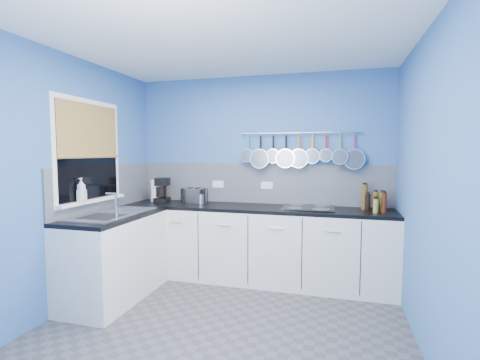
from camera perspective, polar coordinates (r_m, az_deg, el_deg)
The scene contains 45 objects.
floor at distance 3.34m, azimuth -2.84°, elevation -23.17°, with size 3.20×3.00×0.02m, color #47474C.
ceiling at distance 3.11m, azimuth -3.04°, elevation 22.64°, with size 3.20×3.00×0.02m, color white.
wall_back at distance 4.42m, azimuth 3.26°, elevation 0.74°, with size 3.20×0.02×2.50m, color #3A67A9.
wall_front at distance 1.62m, azimuth -20.13°, elevation -6.12°, with size 3.20×0.02×2.50m, color #3A67A9.
wall_left at distance 3.80m, azimuth -26.64°, elevation -0.36°, with size 0.02×3.00×2.50m, color #3A67A9.
wall_right at distance 2.90m, azimuth 28.87°, elevation -1.82°, with size 0.02×3.00×2.50m, color #3A67A9.
backsplash_back at distance 4.41m, azimuth 3.19°, elevation -0.58°, with size 3.20×0.02×0.50m, color gray.
backsplash_left at distance 4.26m, azimuth -20.96°, elevation -1.06°, with size 0.02×1.80×0.50m, color gray.
cabinet_run_back at distance 4.26m, azimuth 2.31°, elevation -10.61°, with size 3.20×0.60×0.86m, color silver.
worktop_back at distance 4.17m, azimuth 2.33°, elevation -4.62°, with size 3.20×0.60×0.04m, color black.
cabinet_run_left at distance 3.98m, azimuth -19.87°, elevation -11.95°, with size 0.60×1.20×0.86m, color silver.
worktop_left at distance 3.88m, azimuth -20.05°, elevation -5.57°, with size 0.60×1.20×0.04m, color black.
window_frame at distance 3.99m, azimuth -23.53°, elevation 4.27°, with size 0.01×1.00×1.10m, color white.
window_glass at distance 3.99m, azimuth -23.47°, elevation 4.27°, with size 0.01×0.90×1.00m, color black.
bamboo_blind at distance 3.99m, azimuth -23.49°, elevation 7.50°, with size 0.01×0.90×0.55m, color olive.
window_sill at distance 4.01m, azimuth -23.02°, elevation -3.10°, with size 0.10×0.98×0.03m, color white.
sink_unit at distance 3.88m, azimuth -20.06°, elevation -5.22°, with size 0.50×0.95×0.01m, color silver.
mixer_tap at distance 3.62m, azimuth -19.70°, elevation -3.87°, with size 0.12×0.08×0.26m, color silver, non-canonical shape.
socket_left at distance 4.55m, azimuth -3.63°, elevation -0.68°, with size 0.15×0.01×0.09m, color white.
socket_right at distance 4.38m, azimuth 4.43°, elevation -0.88°, with size 0.15×0.01×0.09m, color white.
pot_rail at distance 4.28m, azimuth 9.72°, elevation 7.65°, with size 0.02×0.02×1.45m, color silver.
soap_bottle_a at distance 3.84m, azimuth -24.61°, elevation -1.46°, with size 0.09×0.09×0.24m, color white.
soap_bottle_b at distance 3.84m, azimuth -24.54°, elevation -1.95°, with size 0.08×0.08×0.17m, color white.
paper_towel at distance 4.67m, azimuth -13.69°, elevation -1.72°, with size 0.13×0.13×0.29m, color white.
coffee_maker at distance 4.62m, azimuth -12.71°, elevation -1.61°, with size 0.18×0.20×0.31m, color black, non-canonical shape.
toaster at distance 4.51m, azimuth -7.55°, elevation -2.53°, with size 0.28×0.16×0.18m, color silver.
canister at distance 4.41m, azimuth -6.46°, elevation -3.09°, with size 0.08×0.08×0.12m, color silver.
hob at distance 4.11m, azimuth 11.21°, elevation -4.45°, with size 0.59×0.52×0.01m, color black.
pan_0 at distance 4.38m, azimuth 1.35°, elevation 5.28°, with size 0.17×0.09×0.36m, color silver, non-canonical shape.
pan_1 at distance 4.34m, azimuth 3.39°, elevation 4.78°, with size 0.25×0.09×0.44m, color silver, non-canonical shape.
pan_2 at distance 4.31m, azimuth 5.46°, elevation 5.21°, with size 0.18×0.06×0.37m, color silver, non-canonical shape.
pan_3 at distance 4.29m, azimuth 7.55°, elevation 4.82°, with size 0.24×0.09×0.43m, color silver, non-canonical shape.
pan_4 at distance 4.27m, azimuth 9.67°, elevation 4.79°, with size 0.24×0.08×0.43m, color silver, non-canonical shape.
pan_5 at distance 4.25m, azimuth 11.81°, elevation 5.13°, with size 0.18×0.06×0.37m, color silver, non-canonical shape.
pan_6 at distance 4.25m, azimuth 13.96°, elevation 5.25°, with size 0.16×0.07×0.35m, color silver, non-canonical shape.
pan_7 at distance 4.25m, azimuth 16.11°, elevation 5.01°, with size 0.19×0.12×0.38m, color silver, non-canonical shape.
pan_8 at distance 4.25m, azimuth 18.25°, elevation 4.57°, with size 0.25×0.07×0.44m, color silver, non-canonical shape.
condiment_0 at distance 4.18m, azimuth 22.49°, elevation -3.46°, with size 0.06×0.06×0.17m, color brown.
condiment_1 at distance 4.20m, azimuth 21.37°, elevation -3.18°, with size 0.05×0.05×0.20m, color #8C5914.
condiment_2 at distance 4.16m, azimuth 19.77°, elevation -2.64°, with size 0.07×0.07×0.28m, color brown.
condiment_3 at distance 4.11m, azimuth 22.32°, elevation -3.32°, with size 0.06×0.06×0.21m, color #3F721E.
condiment_4 at distance 4.08m, azimuth 21.40°, elevation -3.81°, with size 0.06×0.06×0.14m, color #265919.
condiment_5 at distance 4.07m, azimuth 20.22°, elevation -3.49°, with size 0.06×0.06×0.19m, color black.
condiment_6 at distance 4.01m, azimuth 22.56°, elevation -3.49°, with size 0.06×0.06×0.21m, color #4C190C.
condiment_7 at distance 3.98m, azimuth 21.39°, elevation -3.99°, with size 0.05×0.05×0.15m, color olive.
Camera 1 is at (0.94, -2.80, 1.54)m, focal length 25.99 mm.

